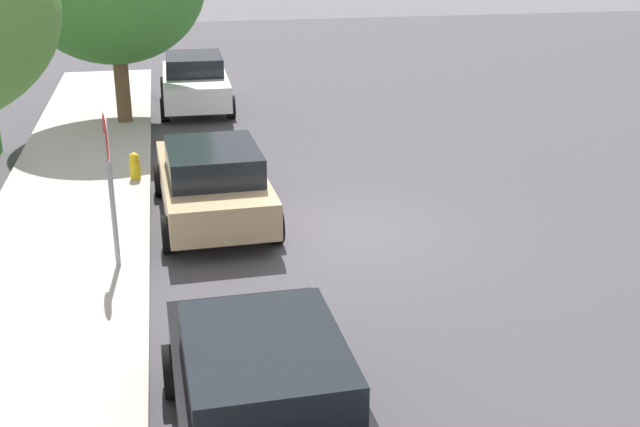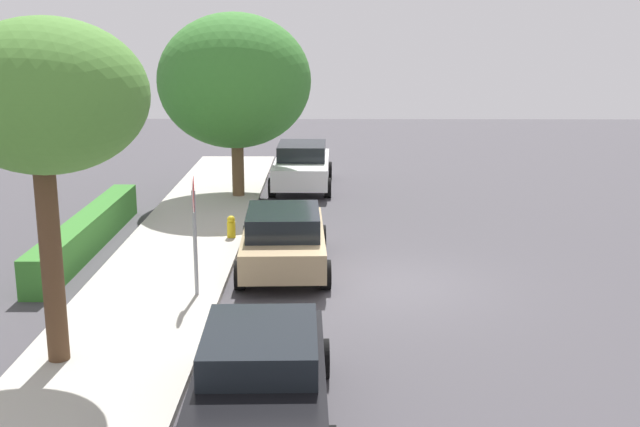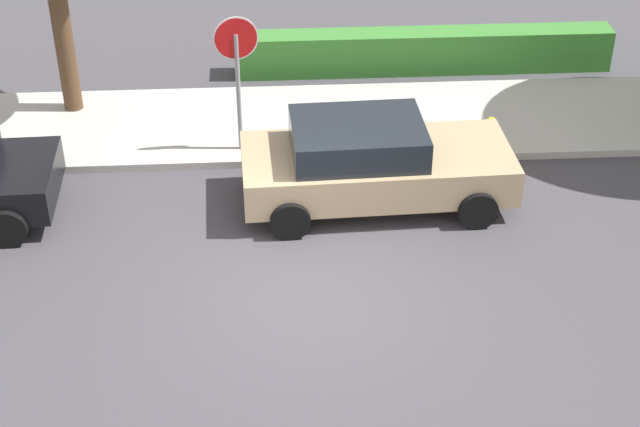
{
  "view_description": "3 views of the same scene",
  "coord_description": "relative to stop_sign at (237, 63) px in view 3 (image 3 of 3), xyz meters",
  "views": [
    {
      "loc": [
        -13.1,
        3.12,
        5.43
      ],
      "look_at": [
        -1.32,
        0.81,
        0.88
      ],
      "focal_mm": 45.0,
      "sensor_mm": 36.0,
      "label": 1
    },
    {
      "loc": [
        -16.61,
        1.36,
        5.62
      ],
      "look_at": [
        0.51,
        1.53,
        1.47
      ],
      "focal_mm": 45.0,
      "sensor_mm": 36.0,
      "label": 2
    },
    {
      "loc": [
        -0.57,
        -11.31,
        8.82
      ],
      "look_at": [
        0.16,
        0.88,
        0.76
      ],
      "focal_mm": 55.0,
      "sensor_mm": 36.0,
      "label": 3
    }
  ],
  "objects": [
    {
      "name": "ground_plane",
      "position": [
        1.06,
        -4.03,
        -1.81
      ],
      "size": [
        60.0,
        60.0,
        0.0
      ],
      "primitive_type": "plane",
      "color": "#423F44"
    },
    {
      "name": "front_yard_hedge",
      "position": [
        3.78,
        3.34,
        -1.37
      ],
      "size": [
        7.79,
        0.64,
        0.87
      ],
      "color": "#387A2D",
      "rests_on": "ground_plane"
    },
    {
      "name": "fire_hydrant",
      "position": [
        4.45,
        -0.19,
        -1.45
      ],
      "size": [
        0.3,
        0.22,
        0.72
      ],
      "color": "gold",
      "rests_on": "ground_plane"
    },
    {
      "name": "sidewalk_curb",
      "position": [
        1.06,
        1.0,
        -1.74
      ],
      "size": [
        32.0,
        2.96,
        0.14
      ],
      "primitive_type": "cube",
      "color": "#B2ADA3",
      "rests_on": "ground_plane"
    },
    {
      "name": "parked_car_tan",
      "position": [
        2.16,
        -1.67,
        -1.06
      ],
      "size": [
        4.45,
        2.2,
        1.46
      ],
      "color": "tan",
      "rests_on": "ground_plane"
    },
    {
      "name": "stop_sign",
      "position": [
        0.0,
        0.0,
        0.0
      ],
      "size": [
        0.77,
        0.13,
        2.63
      ],
      "color": "gray",
      "rests_on": "ground_plane"
    }
  ]
}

